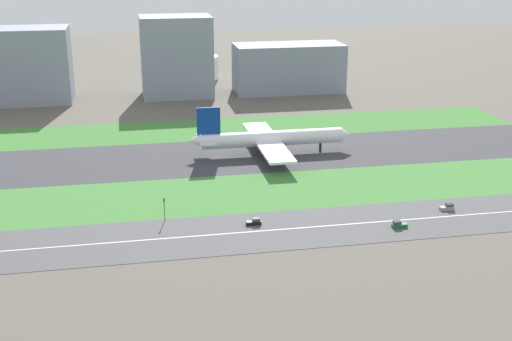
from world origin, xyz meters
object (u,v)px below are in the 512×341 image
car_3 (254,222)px  traffic_light (164,207)px  terminal_building (12,66)px  fuel_tank_west (202,68)px  hangar_building (176,56)px  car_2 (399,225)px  office_tower (288,68)px  airliner (268,139)px  car_1 (447,207)px  fuel_tank_centre (253,67)px

car_3 → traffic_light: (-25.71, 7.99, 3.37)m
terminal_building → fuel_tank_west: size_ratio=2.92×
traffic_light → hangar_building: size_ratio=0.17×
traffic_light → terminal_building: 186.96m
car_2 → office_tower: (12.81, 192.00, 12.24)m
traffic_light → airliner: bearing=53.7°
terminal_building → office_tower: terminal_building is taller
terminal_building → airliner: bearing=-45.8°
traffic_light → car_1: bearing=-5.3°
traffic_light → hangar_building: hangar_building is taller
terminal_building → fuel_tank_centre: 142.26m
car_3 → fuel_tank_centre: 230.89m
terminal_building → fuel_tank_centre: bearing=18.5°
office_tower → car_3: bearing=-106.5°
car_2 → car_1: size_ratio=1.00×
car_1 → office_tower: size_ratio=0.07×
airliner → fuel_tank_west: 159.20m
terminal_building → traffic_light: bearing=-69.0°
airliner → car_1: 80.47m
car_2 → fuel_tank_centre: 237.06m
hangar_building → fuel_tank_centre: (49.85, 45.00, -15.04)m
traffic_light → office_tower: office_tower is taller
airliner → fuel_tank_west: bearing=92.9°
airliner → fuel_tank_centre: 160.72m
hangar_building → office_tower: size_ratio=0.71×
car_1 → office_tower: (-7.33, 182.00, 12.24)m
car_2 → terminal_building: bearing=-55.2°
fuel_tank_west → traffic_light: bearing=-99.4°
car_3 → car_1: same height
terminal_building → fuel_tank_west: 112.97m
car_3 → fuel_tank_west: fuel_tank_west is taller
hangar_building → car_1: bearing=-69.2°
airliner → terminal_building: (-110.90, 114.00, 12.90)m
airliner → car_3: (-18.43, -68.00, -5.31)m
car_1 → terminal_building: size_ratio=0.07×
office_tower → car_2: bearing=-93.8°
car_3 → hangar_building: (-7.98, 182.00, 20.43)m
car_1 → hangar_building: size_ratio=0.10×
car_1 → fuel_tank_centre: bearing=94.9°
terminal_building → fuel_tank_west: bearing=23.6°
car_2 → terminal_building: terminal_building is taller
car_2 → traffic_light: (-66.71, 17.99, 3.37)m
car_1 → fuel_tank_centre: (-19.27, 227.00, 5.38)m
car_2 → office_tower: bearing=-93.8°
terminal_building → hangar_building: (84.49, 0.00, 2.22)m
hangar_building → fuel_tank_centre: size_ratio=2.13×
car_2 → hangar_building: size_ratio=0.10×
car_3 → fuel_tank_centre: (41.87, 227.00, 5.38)m
terminal_building → car_3: bearing=-63.1°
car_3 → terminal_building: size_ratio=0.07×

